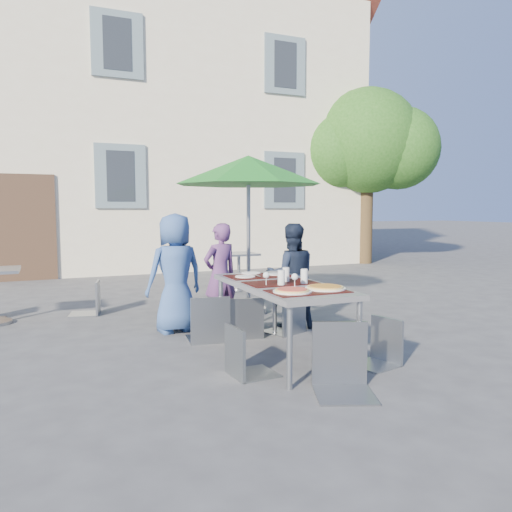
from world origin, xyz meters
name	(u,v)px	position (x,y,z in m)	size (l,w,h in m)	color
ground	(250,383)	(0.00, 0.00, 0.00)	(90.00, 90.00, 0.00)	#404042
building	(98,92)	(0.00, 11.50, 4.85)	(13.60, 8.20, 11.10)	beige
tree	(368,143)	(6.55, 7.54, 3.25)	(3.60, 3.00, 4.70)	#44331D
dining_table	(281,288)	(0.58, 0.59, 0.70)	(0.80, 1.85, 0.76)	#444449
pizza_near_left	(292,290)	(0.42, 0.04, 0.77)	(0.35, 0.35, 0.03)	white
pizza_near_right	(325,287)	(0.78, 0.07, 0.77)	(0.37, 0.37, 0.03)	white
glassware	(288,276)	(0.61, 0.49, 0.83)	(0.45, 0.41, 0.15)	silver
place_settings	(258,274)	(0.60, 1.21, 0.76)	(0.66, 0.46, 0.01)	white
child_0	(175,273)	(-0.15, 2.00, 0.72)	(0.70, 0.46, 1.44)	#355592
child_1	(220,275)	(0.45, 2.09, 0.66)	(0.48, 0.31, 1.31)	#5B3369
child_2	(291,276)	(1.25, 1.68, 0.66)	(0.64, 0.37, 1.31)	#172034
chair_0	(208,290)	(0.08, 1.41, 0.59)	(0.49, 0.49, 1.00)	gray
chair_1	(245,292)	(0.52, 1.42, 0.53)	(0.46, 0.47, 0.91)	gray
chair_2	(288,291)	(1.07, 1.39, 0.52)	(0.51, 0.51, 0.89)	gray
chair_3	(244,321)	(0.02, 0.18, 0.50)	(0.42, 0.41, 0.87)	gray
chair_4	(381,315)	(1.35, -0.02, 0.49)	(0.46, 0.45, 0.84)	gray
chair_5	(343,316)	(0.63, -0.46, 0.62)	(0.60, 0.61, 1.05)	slate
patio_umbrella	(248,172)	(1.06, 2.63, 2.00)	(2.07, 2.07, 2.23)	#929598
bg_chair_r_0	(90,277)	(-1.01, 3.47, 0.53)	(0.47, 0.47, 0.90)	gray
cafe_table_1	(239,266)	(1.71, 4.70, 0.44)	(0.63, 0.63, 0.68)	#929598
bg_chair_l_1	(222,262)	(1.33, 4.53, 0.54)	(0.48, 0.48, 0.93)	gray
bg_chair_r_1	(292,258)	(2.71, 4.50, 0.57)	(0.52, 0.52, 0.96)	gray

